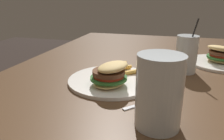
{
  "coord_description": "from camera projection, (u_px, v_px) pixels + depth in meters",
  "views": [
    {
      "loc": [
        0.71,
        -0.07,
        1.02
      ],
      "look_at": [
        0.1,
        -0.24,
        0.81
      ],
      "focal_mm": 35.0,
      "sensor_mm": 36.0,
      "label": 1
    }
  ],
  "objects": [
    {
      "name": "meal_plate_far",
      "position": [
        220.0,
        59.0,
        0.85
      ],
      "size": [
        0.24,
        0.24,
        0.08
      ],
      "color": "white",
      "rests_on": "dining_table"
    },
    {
      "name": "juice_glass",
      "position": [
        186.0,
        56.0,
        0.75
      ],
      "size": [
        0.07,
        0.07,
        0.19
      ],
      "color": "silver",
      "rests_on": "dining_table"
    },
    {
      "name": "meal_plate_near",
      "position": [
        112.0,
        77.0,
        0.66
      ],
      "size": [
        0.27,
        0.27,
        0.09
      ],
      "color": "white",
      "rests_on": "dining_table"
    },
    {
      "name": "beer_glass",
      "position": [
        159.0,
        95.0,
        0.43
      ],
      "size": [
        0.09,
        0.09,
        0.15
      ],
      "color": "silver",
      "rests_on": "dining_table"
    },
    {
      "name": "dining_table",
      "position": [
        188.0,
        99.0,
        0.74
      ],
      "size": [
        1.56,
        1.29,
        0.77
      ],
      "color": "#4C331E",
      "rests_on": "ground_plane"
    },
    {
      "name": "spoon",
      "position": [
        161.0,
        97.0,
        0.57
      ],
      "size": [
        0.13,
        0.12,
        0.01
      ],
      "rotation": [
        0.0,
        0.0,
        2.38
      ],
      "color": "silver",
      "rests_on": "dining_table"
    }
  ]
}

